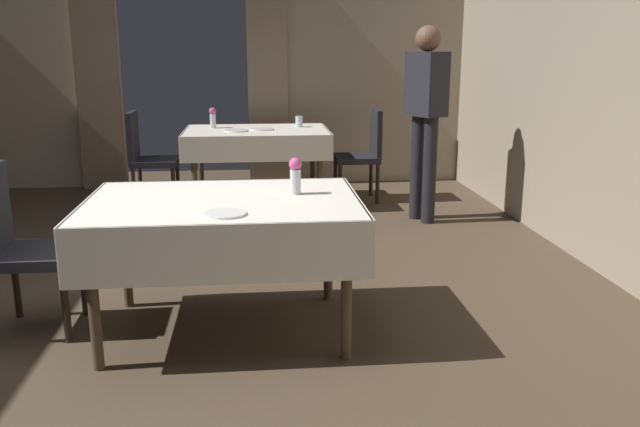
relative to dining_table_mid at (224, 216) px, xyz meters
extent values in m
plane|color=#4C3D2D|center=(-0.59, -0.04, -0.66)|extent=(10.08, 10.08, 0.00)
cube|color=gray|center=(-2.54, 4.16, 0.84)|extent=(2.50, 0.12, 3.00)
cube|color=gray|center=(1.36, 4.16, 0.84)|extent=(2.50, 0.12, 3.00)
cube|color=#7F6B56|center=(-1.51, 4.02, 0.65)|extent=(0.44, 0.14, 2.62)
cube|color=#7F6B56|center=(0.33, 4.02, 0.65)|extent=(0.44, 0.14, 2.62)
cylinder|color=#4C3D2D|center=(-0.61, -0.41, -0.30)|extent=(0.06, 0.06, 0.71)
cylinder|color=#4C3D2D|center=(0.61, -0.41, -0.30)|extent=(0.06, 0.06, 0.71)
cylinder|color=#4C3D2D|center=(-0.61, 0.41, -0.30)|extent=(0.06, 0.06, 0.71)
cylinder|color=#4C3D2D|center=(0.61, 0.41, -0.30)|extent=(0.06, 0.06, 0.71)
cube|color=#4C3D2D|center=(0.00, 0.00, 0.07)|extent=(1.39, 0.98, 0.03)
cube|color=silver|center=(0.00, 0.00, 0.09)|extent=(1.45, 1.04, 0.01)
cube|color=silver|center=(0.00, -0.52, -0.05)|extent=(1.45, 0.02, 0.29)
cube|color=silver|center=(0.00, 0.52, -0.05)|extent=(1.45, 0.02, 0.29)
cube|color=silver|center=(-0.72, 0.00, -0.05)|extent=(0.02, 1.04, 0.29)
cube|color=silver|center=(0.72, 0.00, -0.05)|extent=(0.02, 1.04, 0.29)
cylinder|color=#4C3D2D|center=(-0.39, 2.69, -0.30)|extent=(0.06, 0.06, 0.71)
cylinder|color=#4C3D2D|center=(0.78, 2.69, -0.30)|extent=(0.06, 0.06, 0.71)
cylinder|color=#4C3D2D|center=(-0.39, 3.45, -0.30)|extent=(0.06, 0.06, 0.71)
cylinder|color=#4C3D2D|center=(0.78, 3.45, -0.30)|extent=(0.06, 0.06, 0.71)
cube|color=#4C3D2D|center=(0.20, 3.07, 0.07)|extent=(1.34, 0.92, 0.03)
cube|color=silver|center=(0.20, 3.07, 0.09)|extent=(1.40, 0.98, 0.01)
cube|color=silver|center=(0.20, 2.58, -0.03)|extent=(1.40, 0.02, 0.24)
cube|color=silver|center=(0.20, 3.56, -0.03)|extent=(1.40, 0.02, 0.24)
cube|color=silver|center=(-0.50, 3.07, -0.03)|extent=(0.02, 0.98, 0.24)
cube|color=silver|center=(0.89, 3.07, -0.03)|extent=(0.02, 0.98, 0.24)
cylinder|color=black|center=(-0.84, 0.30, -0.45)|extent=(0.04, 0.04, 0.42)
cylinder|color=black|center=(-0.84, -0.08, -0.45)|extent=(0.04, 0.04, 0.42)
cylinder|color=black|center=(-1.22, 0.30, -0.45)|extent=(0.04, 0.04, 0.42)
cube|color=black|center=(-1.03, 0.11, -0.22)|extent=(0.44, 0.44, 0.06)
cylinder|color=black|center=(-0.62, 3.32, -0.45)|extent=(0.04, 0.04, 0.42)
cylinder|color=black|center=(-0.62, 2.94, -0.45)|extent=(0.04, 0.04, 0.42)
cylinder|color=black|center=(-1.00, 3.32, -0.45)|extent=(0.04, 0.04, 0.42)
cylinder|color=black|center=(-1.00, 2.94, -0.45)|extent=(0.04, 0.04, 0.42)
cube|color=black|center=(-0.81, 3.13, -0.22)|extent=(0.44, 0.44, 0.06)
cube|color=black|center=(-1.01, 3.13, 0.03)|extent=(0.05, 0.42, 0.48)
cylinder|color=black|center=(1.01, 2.95, -0.45)|extent=(0.04, 0.04, 0.42)
cylinder|color=black|center=(1.01, 3.33, -0.45)|extent=(0.04, 0.04, 0.42)
cylinder|color=black|center=(1.39, 2.95, -0.45)|extent=(0.04, 0.04, 0.42)
cylinder|color=black|center=(1.39, 3.33, -0.45)|extent=(0.04, 0.04, 0.42)
cube|color=black|center=(1.20, 3.14, -0.22)|extent=(0.44, 0.44, 0.06)
cube|color=black|center=(1.40, 3.14, 0.03)|extent=(0.05, 0.42, 0.48)
cylinder|color=silver|center=(0.39, 0.09, 0.16)|extent=(0.06, 0.06, 0.14)
sphere|color=#D84C8C|center=(0.39, 0.09, 0.26)|extent=(0.07, 0.07, 0.07)
cylinder|color=white|center=(0.02, -0.34, 0.10)|extent=(0.21, 0.21, 0.01)
cylinder|color=silver|center=(-0.24, 3.24, 0.16)|extent=(0.06, 0.06, 0.14)
sphere|color=#D84C8C|center=(-0.24, 3.24, 0.26)|extent=(0.07, 0.07, 0.07)
cylinder|color=white|center=(0.00, 2.95, 0.10)|extent=(0.23, 0.23, 0.01)
cylinder|color=white|center=(0.25, 3.05, 0.10)|extent=(0.24, 0.24, 0.01)
cylinder|color=silver|center=(0.63, 3.24, 0.15)|extent=(0.07, 0.07, 0.11)
cylinder|color=black|center=(1.64, 2.34, -0.18)|extent=(0.12, 0.12, 0.95)
cylinder|color=black|center=(1.71, 2.18, -0.18)|extent=(0.12, 0.12, 0.95)
cube|color=#26262D|center=(1.68, 2.26, 0.57)|extent=(0.35, 0.42, 0.55)
sphere|color=brown|center=(1.68, 2.26, 0.95)|extent=(0.22, 0.22, 0.22)
camera|label=1|loc=(0.18, -3.47, 0.88)|focal=37.12mm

